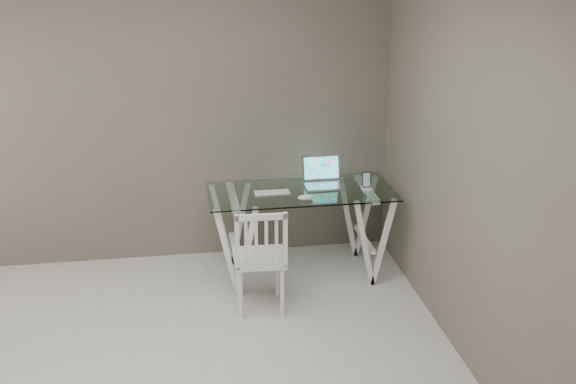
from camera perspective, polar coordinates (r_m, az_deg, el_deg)
name	(u,v)px	position (r m, az deg, el deg)	size (l,w,h in m)	color
room	(130,137)	(3.85, -12.36, 4.25)	(4.50, 4.52, 2.71)	#B7B5B0
desk	(300,232)	(5.96, 0.97, -3.16)	(1.50, 0.70, 0.75)	silver
chair	(260,255)	(5.35, -2.21, -5.03)	(0.40, 0.40, 0.84)	white
laptop	(323,178)	(5.95, 2.79, 1.10)	(0.32, 0.29, 0.22)	#B5B5BA
keyboard	(272,193)	(5.76, -1.29, -0.07)	(0.30, 0.13, 0.01)	silver
mouse	(305,197)	(5.62, 1.38, -0.44)	(0.12, 0.07, 0.04)	silver
phone_dock	(366,185)	(5.87, 6.21, 0.58)	(0.08, 0.08, 0.14)	white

